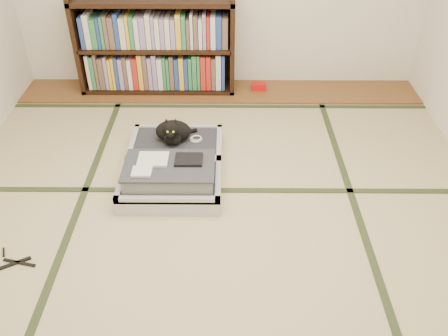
{
  "coord_description": "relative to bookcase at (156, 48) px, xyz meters",
  "views": [
    {
      "loc": [
        0.07,
        -2.38,
        2.26
      ],
      "look_at": [
        0.05,
        0.35,
        0.25
      ],
      "focal_mm": 38.0,
      "sensor_mm": 36.0,
      "label": 1
    }
  ],
  "objects": [
    {
      "name": "suitcase",
      "position": [
        0.28,
        -1.51,
        -0.35
      ],
      "size": [
        0.74,
        0.99,
        0.29
      ],
      "color": "silver",
      "rests_on": "floor"
    },
    {
      "name": "cable_coil",
      "position": [
        0.45,
        -1.18,
        -0.3
      ],
      "size": [
        0.1,
        0.1,
        0.02
      ],
      "color": "white",
      "rests_on": "suitcase"
    },
    {
      "name": "floor",
      "position": [
        0.63,
        -2.07,
        -0.45
      ],
      "size": [
        4.5,
        4.5,
        0.0
      ],
      "primitive_type": "plane",
      "color": "#CAB386",
      "rests_on": "ground"
    },
    {
      "name": "bookcase",
      "position": [
        0.0,
        0.0,
        0.0
      ],
      "size": [
        1.54,
        0.35,
        0.99
      ],
      "color": "black",
      "rests_on": "wood_strip"
    },
    {
      "name": "wood_strip",
      "position": [
        0.63,
        -0.07,
        -0.44
      ],
      "size": [
        4.0,
        0.5,
        0.02
      ],
      "primitive_type": "cube",
      "color": "brown",
      "rests_on": "ground"
    },
    {
      "name": "cat",
      "position": [
        0.26,
        -1.22,
        -0.21
      ],
      "size": [
        0.33,
        0.33,
        0.27
      ],
      "color": "black",
      "rests_on": "suitcase"
    },
    {
      "name": "tatami_borders",
      "position": [
        0.63,
        -1.57,
        -0.45
      ],
      "size": [
        4.0,
        4.5,
        0.01
      ],
      "color": "#2D381E",
      "rests_on": "ground"
    },
    {
      "name": "room_shell",
      "position": [
        0.63,
        -2.07,
        1.01
      ],
      "size": [
        4.5,
        4.5,
        4.5
      ],
      "color": "white",
      "rests_on": "ground"
    },
    {
      "name": "red_item",
      "position": [
        1.02,
        -0.04,
        -0.4
      ],
      "size": [
        0.15,
        0.1,
        0.07
      ],
      "primitive_type": "cube",
      "rotation": [
        0.0,
        0.0,
        -0.04
      ],
      "color": "red",
      "rests_on": "wood_strip"
    }
  ]
}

